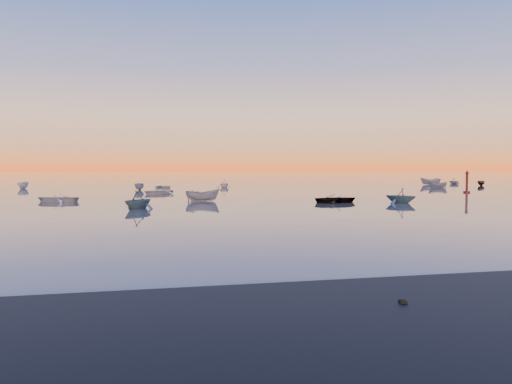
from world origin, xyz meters
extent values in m
plane|color=#615751|center=(0.00, 100.00, 0.00)|extent=(600.00, 600.00, 0.00)
imported|color=gray|center=(-3.39, 36.55, 0.00)|extent=(1.66, 3.80, 1.30)
imported|color=#365467|center=(16.68, 29.30, 0.00)|extent=(3.71, 3.32, 1.21)
cylinder|color=#42110E|center=(36.62, 46.36, 0.05)|extent=(0.96, 0.96, 0.32)
cylinder|color=#42110E|center=(36.62, 46.36, 1.39)|extent=(0.34, 0.34, 2.78)
cone|color=#42110E|center=(36.62, 46.36, 3.05)|extent=(0.64, 0.64, 0.53)
camera|label=1|loc=(-9.42, -18.50, 3.82)|focal=35.00mm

